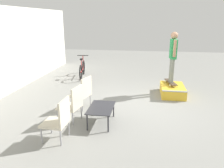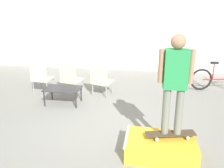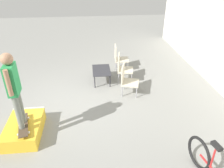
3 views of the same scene
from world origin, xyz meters
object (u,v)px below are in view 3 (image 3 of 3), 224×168
Objects in this scene: person_skater at (13,86)px; patio_chair_right at (127,79)px; skateboard_on_ramp at (23,125)px; coffee_table at (101,71)px; patio_chair_left at (119,57)px; skate_ramp_box at (24,129)px; patio_chair_center at (123,67)px.

patio_chair_right is at bearing 120.16° from person_skater.
coffee_table reaches higher than skateboard_on_ramp.
patio_chair_right is at bearing -176.88° from patio_chair_left.
skateboard_on_ramp reaches higher than skate_ramp_box.
patio_chair_left reaches higher than skateboard_on_ramp.
patio_chair_right is at bearing -168.81° from patio_chair_center.
person_skater is 4.60m from patio_chair_left.
skate_ramp_box is 1.30× the size of patio_chair_center.
coffee_table is at bearing 140.47° from person_skater.
skateboard_on_ramp is 4.50m from patio_chair_left.
person_skater is at bearing 0.00° from skateboard_on_ramp.
coffee_table is (-2.68, 1.97, -1.06)m from person_skater.
patio_chair_center and patio_chair_right have the same top height.
skateboard_on_ramp is 3.32m from coffee_table.
patio_chair_left and patio_chair_center have the same top height.
patio_chair_right is at bearing 120.36° from skate_ramp_box.
patio_chair_right is (-1.78, 2.70, 0.09)m from skateboard_on_ramp.
patio_chair_left is at bearing 11.16° from patio_chair_center.
patio_chair_right reaches higher than coffee_table.
patio_chair_left is at bearing 129.89° from skateboard_on_ramp.
patio_chair_right is (1.82, 0.00, 0.00)m from patio_chair_left.
patio_chair_center is (-2.70, 2.70, -0.94)m from person_skater.
person_skater is 1.80× the size of patio_chair_center.
skateboard_on_ramp is 0.52× the size of person_skater.
person_skater is 3.49m from coffee_table.
patio_chair_center reaches higher than skateboard_on_ramp.
coffee_table is 1.19m from patio_chair_left.
skateboard_on_ramp is 0.94× the size of patio_chair_center.
skate_ramp_box is at bearing -38.88° from coffee_table.
skate_ramp_box is 3.24m from coffee_table.
person_skater is at bearing 145.98° from patio_chair_center.
person_skater is 1.82× the size of coffee_table.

